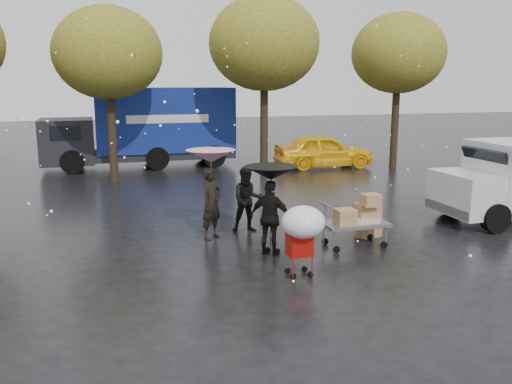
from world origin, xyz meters
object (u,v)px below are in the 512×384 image
object	(u,v)px
vendor_cart	(359,216)
shopping_cart	(303,226)
yellow_taxi	(323,151)
person_black	(271,218)
blue_truck	(146,127)
person_pink	(212,203)

from	to	relation	value
vendor_cart	shopping_cart	xyz separation A→B (m)	(-2.01, -1.59, 0.34)
vendor_cart	yellow_taxi	distance (m)	11.74
shopping_cart	yellow_taxi	world-z (taller)	yellow_taxi
vendor_cart	yellow_taxi	bearing A→B (deg)	70.65
person_black	vendor_cart	xyz separation A→B (m)	(2.14, -0.01, -0.12)
person_black	shopping_cart	distance (m)	1.62
vendor_cart	blue_truck	distance (m)	14.12
shopping_cart	yellow_taxi	size ratio (longest dim) A/B	0.34
person_pink	blue_truck	bearing A→B (deg)	53.74
blue_truck	yellow_taxi	distance (m)	7.98
person_black	blue_truck	bearing A→B (deg)	-42.96
blue_truck	vendor_cart	bearing A→B (deg)	-75.19
person_pink	person_black	distance (m)	1.89
person_pink	shopping_cart	xyz separation A→B (m)	(1.12, -3.22, 0.18)
vendor_cart	blue_truck	xyz separation A→B (m)	(-3.60, 13.62, 1.03)
person_pink	vendor_cart	bearing A→B (deg)	-65.99
person_pink	blue_truck	xyz separation A→B (m)	(-0.47, 11.99, 0.88)
person_black	yellow_taxi	world-z (taller)	person_black
person_pink	yellow_taxi	distance (m)	11.78
person_black	blue_truck	xyz separation A→B (m)	(-1.47, 13.60, 0.92)
blue_truck	yellow_taxi	size ratio (longest dim) A/B	1.90
shopping_cart	blue_truck	distance (m)	15.31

